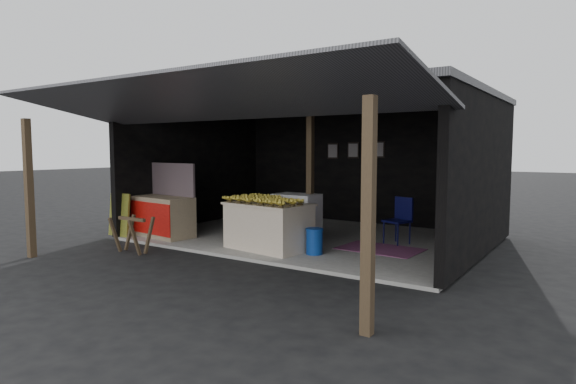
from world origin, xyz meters
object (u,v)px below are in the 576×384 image
Objects in this scene: white_crate at (297,218)px; neighbor_stall at (162,214)px; plastic_chair at (400,216)px; sawhorse at (132,231)px; banana_table at (269,226)px; water_barrel at (314,242)px.

white_crate is 0.62× the size of neighbor_stall.
white_crate reaches higher than plastic_chair.
white_crate is at bearing 48.22° from sawhorse.
plastic_chair is at bearing 30.36° from neighbor_stall.
banana_table is 3.86× the size of water_barrel.
banana_table is 0.87m from white_crate.
white_crate is 1.39× the size of sawhorse.
neighbor_stall is at bearing -136.40° from plastic_chair.
neighbor_stall is at bearing -169.41° from banana_table.
banana_table is 0.99m from water_barrel.
white_crate is (0.07, 0.87, 0.05)m from banana_table.
banana_table is 2.69m from plastic_chair.
banana_table is 2.40× the size of sawhorse.
sawhorse is 0.76× the size of plastic_chair.
sawhorse is at bearing -56.25° from neighbor_stall.
neighbor_stall is 3.64× the size of water_barrel.
white_crate is 1.22m from water_barrel.
neighbor_stall reaches higher than water_barrel.
banana_table is 2.56m from sawhorse.
plastic_chair is (1.89, 1.91, 0.11)m from banana_table.
neighbor_stall is 1.53m from sawhorse.
neighbor_stall is (-2.84, -1.04, -0.02)m from white_crate.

